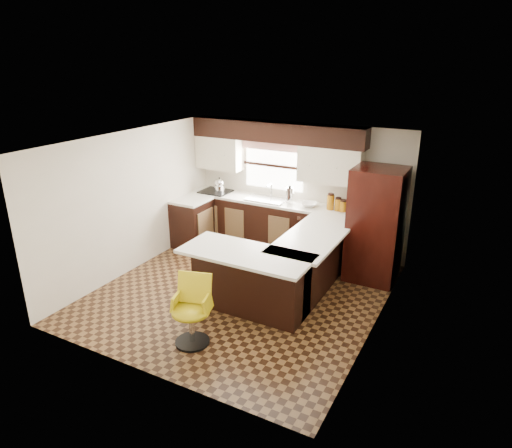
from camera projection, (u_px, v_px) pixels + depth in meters
The scene contains 30 objects.
floor at pixel (241, 293), 7.22m from camera, with size 4.40×4.40×0.00m, color #49301A.
ceiling at pixel (239, 141), 6.39m from camera, with size 4.40×4.40×0.00m, color silver.
wall_back at pixel (298, 186), 8.62m from camera, with size 4.40×4.40×0.00m, color beige.
wall_front at pixel (139, 282), 4.98m from camera, with size 4.40×4.40×0.00m, color beige.
wall_left at pixel (133, 202), 7.73m from camera, with size 4.40×4.40×0.00m, color beige.
wall_right at pixel (381, 248), 5.87m from camera, with size 4.40×4.40×0.00m, color beige.
base_cab_back at pixel (269, 224), 8.83m from camera, with size 3.30×0.60×0.90m, color black.
base_cab_left at pixel (192, 223), 8.89m from camera, with size 0.60×0.70×0.90m, color black.
counter_back at pixel (269, 201), 8.67m from camera, with size 3.30×0.60×0.04m, color silver.
counter_left at pixel (191, 200), 8.73m from camera, with size 0.60×0.70×0.04m, color silver.
soffit at pixel (276, 132), 8.30m from camera, with size 3.40×0.35×0.36m, color black.
upper_cab_left at pixel (220, 153), 9.01m from camera, with size 0.94×0.35×0.64m, color beige.
upper_cab_right at pixel (331, 165), 7.99m from camera, with size 1.14×0.35×0.64m, color beige.
window_pane at pixel (274, 166), 8.70m from camera, with size 1.20×0.02×0.90m, color white.
valance at pixel (273, 146), 8.54m from camera, with size 1.30×0.06×0.18m, color #D19B93.
sink at pixel (267, 199), 8.66m from camera, with size 0.75×0.45×0.03m, color #B2B2B7.
dishwasher at pixel (312, 240), 8.16m from camera, with size 0.58×0.03×0.78m, color black.
cooktop at pixel (216, 191), 9.17m from camera, with size 0.58×0.50×0.03m, color black.
peninsula_long at pixel (309, 263), 7.18m from camera, with size 0.60×1.95×0.90m, color black.
peninsula_return at pixel (251, 282), 6.61m from camera, with size 1.65×0.60×0.90m, color black.
counter_pen_long at pixel (314, 236), 7.00m from camera, with size 0.84×1.95×0.04m, color silver.
counter_pen_return at pixel (246, 254), 6.38m from camera, with size 1.89×0.84×0.04m, color silver.
refrigerator at pixel (376, 225), 7.41m from camera, with size 0.81×0.78×1.89m, color black.
bar_chair at pixel (191, 312), 5.80m from camera, with size 0.49×0.49×0.92m, color gold, non-canonical shape.
kettle at pixel (219, 184), 9.07m from camera, with size 0.21×0.21×0.29m, color silver, non-canonical shape.
percolator at pixel (290, 195), 8.42m from camera, with size 0.13×0.13×0.30m, color silver.
mixing_bowl at pixel (309, 204), 8.29m from camera, with size 0.30×0.30×0.07m, color white.
canister_large at pixel (330, 202), 8.10m from camera, with size 0.13×0.13×0.27m, color #9F620C.
canister_med at pixel (338, 205), 8.05m from camera, with size 0.12×0.12×0.21m, color #9F620C.
canister_small at pixel (343, 206), 8.01m from camera, with size 0.14×0.14×0.18m, color #9F620C.
Camera 1 is at (3.23, -5.52, 3.54)m, focal length 32.00 mm.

